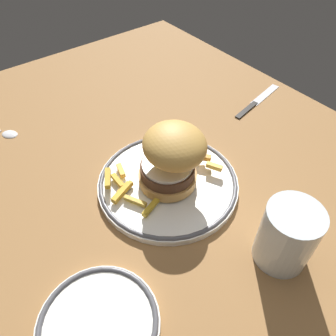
{
  "coord_description": "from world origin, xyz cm",
  "views": [
    {
      "loc": [
        26.44,
        -27.03,
        45.29
      ],
      "look_at": [
        -4.65,
        -2.85,
        4.6
      ],
      "focal_mm": 35.1,
      "sensor_mm": 36.0,
      "label": 1
    }
  ],
  "objects_px": {
    "knife": "(255,103)",
    "dinner_plate": "(168,182)",
    "burger": "(172,157)",
    "side_plate": "(98,324)",
    "spoon": "(4,132)",
    "water_glass": "(286,239)"
  },
  "relations": [
    {
      "from": "knife",
      "to": "dinner_plate",
      "type": "bearing_deg",
      "value": -76.5
    },
    {
      "from": "dinner_plate",
      "to": "burger",
      "type": "relative_size",
      "value": 2.15
    },
    {
      "from": "dinner_plate",
      "to": "side_plate",
      "type": "bearing_deg",
      "value": -58.06
    },
    {
      "from": "side_plate",
      "to": "knife",
      "type": "relative_size",
      "value": 0.9
    },
    {
      "from": "burger",
      "to": "dinner_plate",
      "type": "bearing_deg",
      "value": -149.44
    },
    {
      "from": "side_plate",
      "to": "dinner_plate",
      "type": "bearing_deg",
      "value": 121.94
    },
    {
      "from": "burger",
      "to": "spoon",
      "type": "bearing_deg",
      "value": -150.86
    },
    {
      "from": "dinner_plate",
      "to": "burger",
      "type": "bearing_deg",
      "value": 30.56
    },
    {
      "from": "side_plate",
      "to": "spoon",
      "type": "height_order",
      "value": "side_plate"
    },
    {
      "from": "dinner_plate",
      "to": "knife",
      "type": "distance_m",
      "value": 0.33
    },
    {
      "from": "dinner_plate",
      "to": "water_glass",
      "type": "bearing_deg",
      "value": 12.36
    },
    {
      "from": "burger",
      "to": "knife",
      "type": "bearing_deg",
      "value": 104.59
    },
    {
      "from": "water_glass",
      "to": "knife",
      "type": "distance_m",
      "value": 0.4
    },
    {
      "from": "water_glass",
      "to": "side_plate",
      "type": "xyz_separation_m",
      "value": [
        -0.08,
        -0.27,
        -0.04
      ]
    },
    {
      "from": "dinner_plate",
      "to": "side_plate",
      "type": "relative_size",
      "value": 1.57
    },
    {
      "from": "water_glass",
      "to": "burger",
      "type": "bearing_deg",
      "value": -168.19
    },
    {
      "from": "spoon",
      "to": "side_plate",
      "type": "bearing_deg",
      "value": -4.29
    },
    {
      "from": "spoon",
      "to": "knife",
      "type": "bearing_deg",
      "value": 63.03
    },
    {
      "from": "knife",
      "to": "spoon",
      "type": "distance_m",
      "value": 0.57
    },
    {
      "from": "burger",
      "to": "side_plate",
      "type": "xyz_separation_m",
      "value": [
        0.13,
        -0.22,
        -0.07
      ]
    },
    {
      "from": "water_glass",
      "to": "knife",
      "type": "relative_size",
      "value": 0.59
    },
    {
      "from": "knife",
      "to": "side_plate",
      "type": "bearing_deg",
      "value": -68.34
    }
  ]
}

